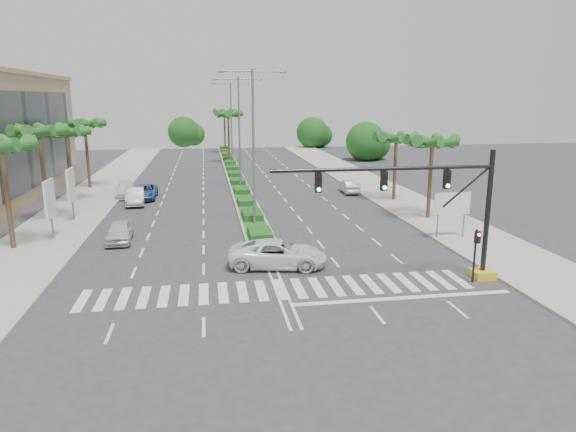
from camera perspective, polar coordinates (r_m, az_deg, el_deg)
The scene contains 27 objects.
ground at distance 27.39m, azimuth -0.88°, elevation -8.16°, with size 160.00×160.00×0.00m, color #333335.
footpath_right at distance 50.03m, azimuth 13.19°, elevation 1.32°, with size 6.00×120.00×0.15m, color gray.
footpath_left at distance 47.76m, azimuth -22.93°, elevation 0.08°, with size 6.00×120.00×0.15m, color gray.
median at distance 71.06m, azimuth -6.14°, elevation 4.98°, with size 2.20×75.00×0.20m, color gray.
median_grass at distance 71.05m, azimuth -6.14°, elevation 5.08°, with size 1.80×75.00×0.04m, color #26541C.
signal_gantry at distance 29.12m, azimuth 17.46°, elevation -0.37°, with size 12.60×1.20×7.20m.
pedestrian_signal at distance 29.50m, azimuth 20.17°, elevation -3.24°, with size 0.28×0.36×3.00m.
direction_sign at distance 38.17m, azimuth 17.76°, elevation 1.13°, with size 2.70×0.11×3.40m.
billboard_near at distance 39.45m, azimuth -24.96°, elevation 1.65°, with size 0.18×2.10×4.35m.
billboard_far at distance 45.16m, azimuth -22.96°, elevation 3.13°, with size 0.18×2.10×4.35m.
palm_left_near at distance 37.69m, azimuth -29.24°, elevation 6.49°, with size 4.57×4.68×7.55m.
palm_left_mid at distance 45.25m, azimuth -25.91°, elevation 8.14°, with size 4.57×4.68×7.95m.
palm_left_far at distance 52.99m, azimuth -23.42°, elevation 8.26°, with size 4.57×4.68×7.35m.
palm_left_end at distance 60.74m, azimuth -21.64°, elevation 9.24°, with size 4.57×4.68×7.75m.
palm_right_near at distance 43.44m, azimuth 15.73°, elevation 7.64°, with size 4.57×4.68×7.05m.
palm_right_far at distance 50.81m, azimuth 11.94°, elevation 8.22°, with size 4.57×4.68×6.75m.
palm_median_a at distance 80.42m, azimuth -6.66°, elevation 10.95°, with size 4.57×4.68×8.05m.
palm_median_b at distance 95.40m, azimuth -7.09°, elevation 11.24°, with size 4.57×4.68×8.05m.
streetlight_near at distance 39.58m, azimuth -3.87°, elevation 8.49°, with size 5.10×0.25×12.00m.
streetlight_mid at distance 55.50m, azimuth -5.44°, elevation 9.74°, with size 5.10×0.25×12.00m.
streetlight_far at distance 71.45m, azimuth -6.32°, elevation 10.42°, with size 5.10×0.25×12.00m.
car_parked_a at distance 37.89m, azimuth -18.23°, elevation -1.67°, with size 1.71×4.26×1.45m, color silver.
car_parked_b at distance 50.84m, azimuth -16.64°, elevation 2.12°, with size 1.67×4.79×1.58m, color silver.
car_parked_c at distance 53.29m, azimuth -15.69°, elevation 2.58°, with size 2.38×5.15×1.43m, color #304E95.
car_parked_d at distance 55.01m, azimuth -17.55°, elevation 2.77°, with size 2.00×4.91×1.42m, color white.
car_crossing at distance 30.67m, azimuth -1.13°, elevation -4.22°, with size 2.70×5.85×1.62m, color white.
car_right at distance 55.11m, azimuth 6.82°, elevation 3.29°, with size 1.48×4.24×1.40m, color silver.
Camera 1 is at (-3.65, -25.29, 9.86)m, focal length 32.00 mm.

